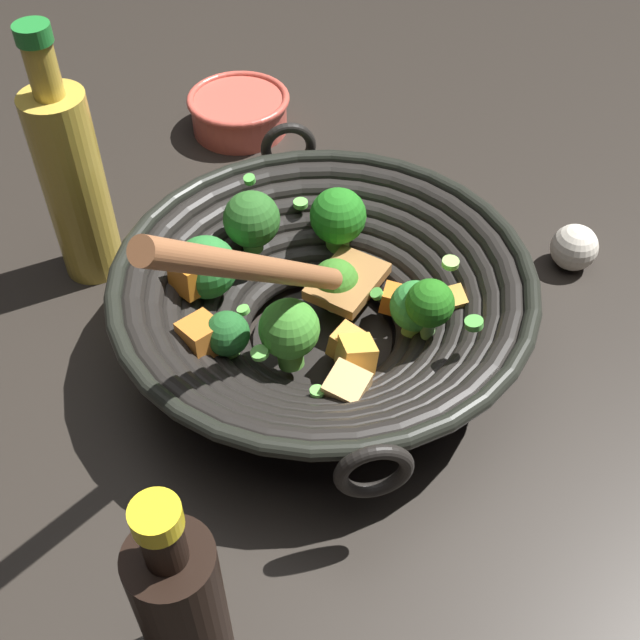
{
  "coord_description": "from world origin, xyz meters",
  "views": [
    {
      "loc": [
        0.02,
        -0.47,
        0.53
      ],
      "look_at": [
        -0.0,
        0.0,
        0.03
      ],
      "focal_mm": 45.05,
      "sensor_mm": 36.0,
      "label": 1
    }
  ],
  "objects": [
    {
      "name": "ground_plane",
      "position": [
        0.0,
        0.0,
        0.0
      ],
      "size": [
        4.0,
        4.0,
        0.0
      ],
      "primitive_type": "plane",
      "color": "#28231E"
    },
    {
      "name": "wok",
      "position": [
        -0.0,
        0.0,
        0.06
      ],
      "size": [
        0.35,
        0.38,
        0.26
      ],
      "color": "black",
      "rests_on": "ground"
    },
    {
      "name": "soy_sauce_bottle",
      "position": [
        -0.07,
        -0.27,
        0.07
      ],
      "size": [
        0.05,
        0.05,
        0.18
      ],
      "color": "black",
      "rests_on": "ground"
    },
    {
      "name": "cooking_oil_bottle",
      "position": [
        -0.22,
        0.09,
        0.1
      ],
      "size": [
        0.06,
        0.06,
        0.24
      ],
      "color": "gold",
      "rests_on": "ground"
    },
    {
      "name": "prep_bowl",
      "position": [
        -0.11,
        0.33,
        0.02
      ],
      "size": [
        0.12,
        0.12,
        0.04
      ],
      "color": "#D15647",
      "rests_on": "ground"
    },
    {
      "name": "garlic_bulb",
      "position": [
        0.23,
        0.12,
        0.02
      ],
      "size": [
        0.04,
        0.04,
        0.04
      ],
      "primitive_type": "sphere",
      "color": "silver",
      "rests_on": "ground"
    }
  ]
}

